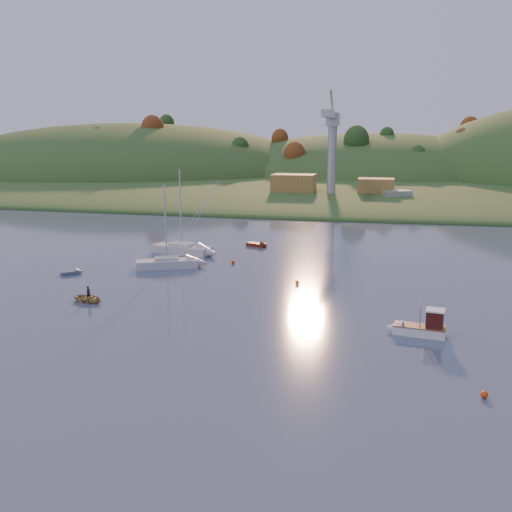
% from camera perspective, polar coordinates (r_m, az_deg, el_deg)
% --- Properties ---
extents(ground, '(500.00, 500.00, 0.00)m').
position_cam_1_polar(ground, '(33.83, -17.44, -19.36)').
color(ground, '#3A4860').
rests_on(ground, ground).
extents(far_shore, '(620.00, 220.00, 1.50)m').
position_cam_1_polar(far_shore, '(255.69, 9.40, 8.02)').
color(far_shore, '#304B1E').
rests_on(far_shore, ground).
extents(shore_slope, '(640.00, 150.00, 7.00)m').
position_cam_1_polar(shore_slope, '(191.05, 8.17, 6.74)').
color(shore_slope, '#304B1E').
rests_on(shore_slope, ground).
extents(hill_left_far, '(120.00, 100.00, 32.00)m').
position_cam_1_polar(hill_left_far, '(297.48, -23.60, 7.73)').
color(hill_left_far, '#304B1E').
rests_on(hill_left_far, ground).
extents(hill_left, '(170.00, 140.00, 44.00)m').
position_cam_1_polar(hill_left, '(248.74, -12.43, 7.79)').
color(hill_left, '#304B1E').
rests_on(hill_left, ground).
extents(hill_center, '(140.00, 120.00, 36.00)m').
position_cam_1_polar(hill_center, '(235.34, 11.54, 7.60)').
color(hill_center, '#304B1E').
rests_on(hill_center, ground).
extents(hillside_trees, '(280.00, 50.00, 32.00)m').
position_cam_1_polar(hillside_trees, '(210.92, 8.63, 7.21)').
color(hillside_trees, '#214518').
rests_on(hillside_trees, ground).
extents(wharf, '(42.00, 16.00, 2.40)m').
position_cam_1_polar(wharf, '(147.89, 8.72, 5.66)').
color(wharf, slate).
rests_on(wharf, ground).
extents(shed_west, '(11.00, 8.00, 4.80)m').
position_cam_1_polar(shed_west, '(150.00, 3.80, 7.24)').
color(shed_west, olive).
rests_on(shed_west, wharf).
extents(shed_east, '(9.00, 7.00, 4.00)m').
position_cam_1_polar(shed_east, '(149.22, 11.90, 6.83)').
color(shed_east, olive).
rests_on(shed_east, wharf).
extents(dock_crane, '(3.20, 28.00, 20.30)m').
position_cam_1_polar(dock_crane, '(143.66, 7.60, 11.90)').
color(dock_crane, '#B7B7BC').
rests_on(dock_crane, wharf).
extents(fishing_boat, '(5.39, 2.38, 3.32)m').
position_cam_1_polar(fishing_boat, '(52.52, 15.67, -6.82)').
color(fishing_boat, white).
rests_on(fishing_boat, ground).
extents(sailboat_near, '(8.25, 5.40, 11.05)m').
position_cam_1_polar(sailboat_near, '(76.24, -8.90, -0.67)').
color(sailboat_near, silver).
rests_on(sailboat_near, ground).
extents(sailboat_far, '(9.34, 4.63, 12.43)m').
position_cam_1_polar(sailboat_far, '(84.92, -7.45, 0.73)').
color(sailboat_far, silver).
rests_on(sailboat_far, ground).
extents(canoe, '(4.04, 3.36, 0.72)m').
position_cam_1_polar(canoe, '(62.88, -16.38, -4.10)').
color(canoe, '#9F8C57').
rests_on(canoe, ground).
extents(paddler, '(0.48, 0.61, 1.46)m').
position_cam_1_polar(paddler, '(62.78, -16.40, -3.77)').
color(paddler, black).
rests_on(paddler, ground).
extents(red_tender, '(3.89, 2.58, 1.26)m').
position_cam_1_polar(red_tender, '(89.70, 0.39, 1.09)').
color(red_tender, '#60190D').
rests_on(red_tender, ground).
extents(grey_dinghy, '(2.77, 2.52, 1.02)m').
position_cam_1_polar(grey_dinghy, '(75.82, -17.69, -1.57)').
color(grey_dinghy, '#515F6B').
rests_on(grey_dinghy, ground).
extents(work_vessel, '(16.45, 11.46, 4.00)m').
position_cam_1_polar(work_vessel, '(143.55, 13.88, 5.35)').
color(work_vessel, slate).
rests_on(work_vessel, ground).
extents(buoy_0, '(0.50, 0.50, 0.50)m').
position_cam_1_polar(buoy_0, '(42.21, 21.86, -12.73)').
color(buoy_0, '#E73E0C').
rests_on(buoy_0, ground).
extents(buoy_1, '(0.50, 0.50, 0.50)m').
position_cam_1_polar(buoy_1, '(67.40, 4.14, -2.65)').
color(buoy_1, '#E73E0C').
rests_on(buoy_1, ground).
extents(buoy_2, '(0.50, 0.50, 0.50)m').
position_cam_1_polar(buoy_2, '(78.05, -2.32, -0.59)').
color(buoy_2, '#E73E0C').
rests_on(buoy_2, ground).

